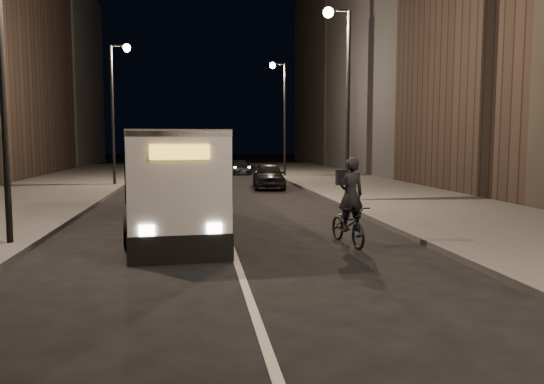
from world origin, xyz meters
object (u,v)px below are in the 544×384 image
object	(u,v)px
streetlight_left_near	(12,34)
car_far	(240,167)
streetlight_right_far	(281,104)
city_bus	(173,175)
streetlight_right_mid	(342,78)
cyclist_on_bicycle	(349,216)
car_near	(269,176)
car_mid	(197,174)
streetlight_left_far	(117,95)

from	to	relation	value
streetlight_left_near	car_far	distance (m)	29.99
streetlight_right_far	city_bus	xyz separation A→B (m)	(-6.93, -20.79, -3.73)
streetlight_right_mid	cyclist_on_bicycle	xyz separation A→B (m)	(-2.25, -8.80, -4.59)
city_bus	car_near	xyz separation A→B (m)	(4.84, 12.39, -0.90)
streetlight_right_mid	car_mid	size ratio (longest dim) A/B	1.86
streetlight_right_far	car_far	bearing A→B (deg)	120.37
streetlight_left_near	car_far	size ratio (longest dim) A/B	2.12
streetlight_left_near	streetlight_right_far	bearing A→B (deg)	66.04
streetlight_right_mid	cyclist_on_bicycle	bearing A→B (deg)	-104.37
streetlight_right_far	streetlight_left_near	xyz separation A→B (m)	(-10.66, -24.00, 0.00)
streetlight_right_mid	car_far	bearing A→B (deg)	97.32
streetlight_left_near	car_mid	xyz separation A→B (m)	(4.53, 17.41, -4.64)
city_bus	car_mid	distance (m)	14.26
streetlight_left_far	streetlight_left_near	bearing A→B (deg)	-90.00
streetlight_right_far	car_mid	bearing A→B (deg)	-132.94
cyclist_on_bicycle	car_mid	bearing A→B (deg)	94.45
streetlight_right_far	car_near	distance (m)	9.82
streetlight_right_mid	car_near	world-z (taller)	streetlight_right_mid
streetlight_left_near	car_near	bearing A→B (deg)	61.22
streetlight_left_near	cyclist_on_bicycle	bearing A→B (deg)	-5.45
car_far	cyclist_on_bicycle	bearing A→B (deg)	-91.65
streetlight_left_far	car_far	size ratio (longest dim) A/B	2.12
streetlight_left_far	car_far	world-z (taller)	streetlight_left_far
car_near	car_mid	distance (m)	4.43
cyclist_on_bicycle	streetlight_right_far	bearing A→B (deg)	77.24
streetlight_right_far	streetlight_left_near	bearing A→B (deg)	-113.96
streetlight_left_far	car_far	xyz separation A→B (m)	(8.03, 10.49, -4.81)
streetlight_right_far	streetlight_left_far	distance (m)	12.24
streetlight_left_far	streetlight_right_mid	bearing A→B (deg)	-43.16
streetlight_right_far	streetlight_left_near	size ratio (longest dim) A/B	1.00
streetlight_right_far	cyclist_on_bicycle	bearing A→B (deg)	-95.19
cyclist_on_bicycle	car_mid	distance (m)	18.62
city_bus	streetlight_right_far	bearing A→B (deg)	67.80
streetlight_left_near	cyclist_on_bicycle	distance (m)	9.61
streetlight_right_mid	streetlight_right_far	bearing A→B (deg)	90.00
streetlight_right_far	cyclist_on_bicycle	size ratio (longest dim) A/B	3.50
streetlight_left_near	city_bus	bearing A→B (deg)	40.68
streetlight_right_far	car_near	world-z (taller)	streetlight_right_far
car_mid	streetlight_left_far	bearing A→B (deg)	-9.18
streetlight_right_mid	car_near	xyz separation A→B (m)	(-2.09, 7.60, -4.63)
streetlight_right_mid	car_mid	distance (m)	12.15
streetlight_right_far	car_near	bearing A→B (deg)	-103.99
cyclist_on_bicycle	car_mid	xyz separation A→B (m)	(-3.88, 18.21, -0.05)
car_near	streetlight_right_far	bearing A→B (deg)	80.15
cyclist_on_bicycle	car_near	world-z (taller)	cyclist_on_bicycle
city_bus	streetlight_right_mid	bearing A→B (deg)	30.89
car_mid	car_near	bearing A→B (deg)	154.07
streetlight_right_mid	streetlight_right_far	xyz separation A→B (m)	(0.00, 16.00, 0.00)
cyclist_on_bicycle	car_near	size ratio (longest dim) A/B	0.54
streetlight_left_far	cyclist_on_bicycle	world-z (taller)	streetlight_left_far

